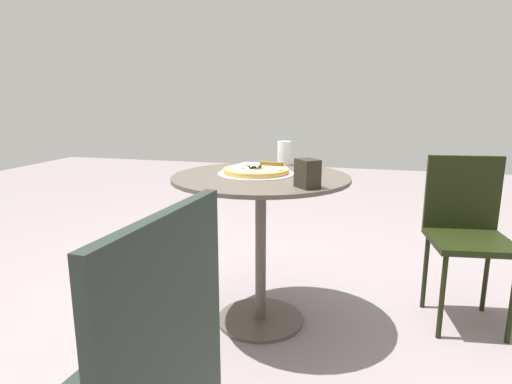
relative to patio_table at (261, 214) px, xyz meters
name	(u,v)px	position (x,y,z in m)	size (l,w,h in m)	color
ground_plane	(260,320)	(0.00, 0.00, -0.56)	(10.00, 10.00, 0.00)	gray
patio_table	(261,214)	(0.00, 0.00, 0.00)	(0.84, 0.84, 0.75)	#4D463E
pizza_on_tray	(256,171)	(-0.03, 0.04, 0.20)	(0.37, 0.37, 0.05)	silver
pizza_server	(262,164)	(0.00, 0.02, 0.24)	(0.21, 0.09, 0.02)	silver
drinking_cup	(284,153)	(0.04, 0.35, 0.25)	(0.08, 0.08, 0.13)	silver
napkin_dispenser	(307,174)	(0.25, -0.22, 0.24)	(0.10, 0.07, 0.12)	black
patio_chair_near	(467,226)	(0.97, 0.30, -0.08)	(0.41, 0.41, 0.82)	black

